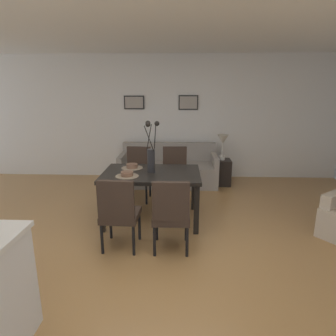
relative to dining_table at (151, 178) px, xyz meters
name	(u,v)px	position (x,y,z in m)	size (l,w,h in m)	color
ground_plane	(161,252)	(0.20, -0.92, -0.65)	(9.00, 9.00, 0.00)	#A87A47
back_wall_panel	(171,118)	(0.20, 2.33, 0.65)	(9.00, 0.10, 2.60)	silver
ceiling_panel	(162,20)	(0.20, -0.52, 1.99)	(9.00, 7.20, 0.08)	white
dining_table	(151,178)	(0.00, 0.00, 0.00)	(1.40, 0.96, 0.74)	black
dining_chair_near_left	(119,211)	(-0.31, -0.87, -0.14)	(0.46, 0.46, 0.92)	#33261E
dining_chair_near_right	(138,171)	(-0.32, 0.87, -0.14)	(0.47, 0.47, 0.92)	#33261E
dining_chair_far_left	(171,212)	(0.32, -0.89, -0.14)	(0.44, 0.44, 0.92)	#33261E
dining_chair_far_right	(175,171)	(0.33, 0.90, -0.14)	(0.47, 0.47, 0.92)	#33261E
centerpiece_vase	(151,153)	(0.00, 0.00, 0.37)	(0.21, 0.23, 0.73)	#232326
placemat_near_left	(127,176)	(-0.32, -0.22, 0.09)	(0.32, 0.32, 0.01)	#7F705B
bowl_near_left	(127,173)	(-0.32, -0.22, 0.13)	(0.17, 0.17, 0.07)	brown
placemat_near_right	(132,168)	(-0.32, 0.22, 0.09)	(0.32, 0.32, 0.01)	#7F705B
bowl_near_right	(132,166)	(-0.32, 0.22, 0.13)	(0.17, 0.17, 0.07)	brown
sofa	(168,170)	(0.18, 1.78, -0.37)	(1.96, 0.84, 0.80)	gray
side_table	(221,172)	(1.25, 1.73, -0.39)	(0.36, 0.36, 0.52)	black
table_lamp	(223,141)	(1.25, 1.73, 0.24)	(0.22, 0.22, 0.51)	beige
framed_picture_left	(134,102)	(-0.57, 2.26, 0.97)	(0.43, 0.03, 0.28)	black
framed_picture_center	(188,103)	(0.57, 2.26, 0.97)	(0.41, 0.03, 0.30)	black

